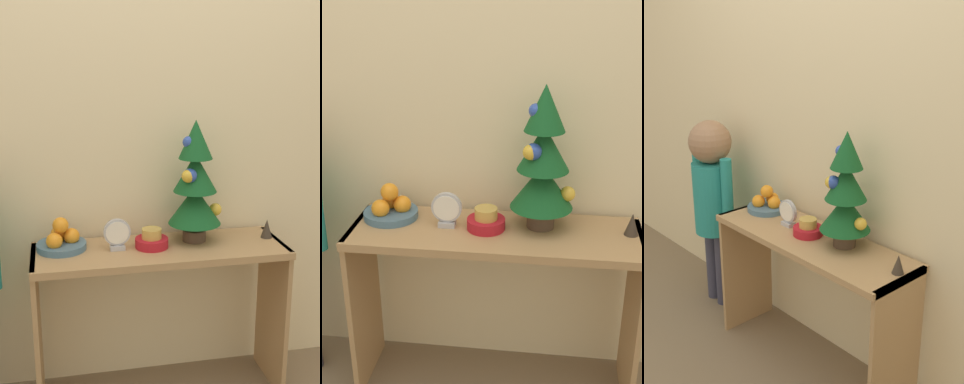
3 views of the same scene
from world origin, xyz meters
TOP-DOWN VIEW (x-y plane):
  - back_wall at (0.00, 0.39)m, footprint 7.00×0.05m
  - console_table at (0.00, 0.17)m, footprint 1.05×0.35m
  - mini_tree at (0.16, 0.23)m, footprint 0.23×0.23m
  - fruit_bowl at (-0.40, 0.24)m, footprint 0.20×0.20m
  - singing_bowl at (-0.03, 0.18)m, footprint 0.14×0.14m
  - desk_clock at (-0.18, 0.18)m, footprint 0.11×0.04m
  - figurine at (0.48, 0.20)m, footprint 0.05×0.05m

SIDE VIEW (x-z plane):
  - console_table at x=0.00m, z-range 0.18..0.87m
  - singing_bowl at x=-0.03m, z-range 0.68..0.76m
  - fruit_bowl at x=-0.40m, z-range 0.66..0.80m
  - figurine at x=0.48m, z-range 0.69..0.77m
  - desk_clock at x=-0.18m, z-range 0.69..0.82m
  - mini_tree at x=0.16m, z-range 0.68..1.20m
  - back_wall at x=0.00m, z-range 0.00..2.50m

